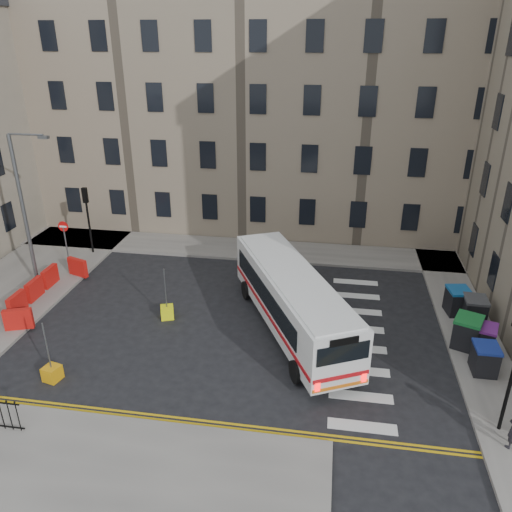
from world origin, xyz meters
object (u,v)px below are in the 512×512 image
(bus, at_px, (292,298))
(wheelie_bin_a, at_px, (485,359))
(wheelie_bin_d, at_px, (474,310))
(bollard_yellow, at_px, (167,312))
(wheelie_bin_e, at_px, (458,301))
(wheelie_bin_b, at_px, (484,338))
(wheelie_bin_c, at_px, (467,332))
(streetlamp, at_px, (23,210))
(bollard_chevron, at_px, (52,373))

(bus, distance_m, wheelie_bin_a, 8.22)
(wheelie_bin_d, relative_size, bollard_yellow, 2.14)
(wheelie_bin_e, relative_size, bollard_yellow, 2.16)
(wheelie_bin_a, relative_size, wheelie_bin_b, 0.91)
(wheelie_bin_c, relative_size, wheelie_bin_e, 1.20)
(wheelie_bin_e, bearing_deg, streetlamp, 172.27)
(bollard_yellow, bearing_deg, streetlamp, 165.55)
(bollard_yellow, bearing_deg, wheelie_bin_e, 10.09)
(wheelie_bin_e, height_order, bollard_chevron, wheelie_bin_e)
(wheelie_bin_c, xyz_separation_m, wheelie_bin_e, (0.18, 2.85, -0.05))
(streetlamp, height_order, wheelie_bin_c, streetlamp)
(streetlamp, distance_m, wheelie_bin_c, 21.94)
(wheelie_bin_a, xyz_separation_m, wheelie_bin_c, (-0.30, 1.80, 0.09))
(wheelie_bin_b, bearing_deg, bollard_yellow, -163.77)
(wheelie_bin_e, distance_m, bollard_yellow, 13.95)
(wheelie_bin_b, xyz_separation_m, wheelie_bin_d, (0.12, 2.28, 0.05))
(wheelie_bin_a, distance_m, bollard_chevron, 17.09)
(bus, distance_m, wheelie_bin_c, 7.63)
(wheelie_bin_a, relative_size, wheelie_bin_e, 0.93)
(bollard_yellow, bearing_deg, wheelie_bin_b, -2.69)
(wheelie_bin_c, bearing_deg, wheelie_bin_e, 109.04)
(wheelie_bin_a, relative_size, bollard_yellow, 2.00)
(bollard_yellow, bearing_deg, wheelie_bin_d, 6.44)
(streetlamp, bearing_deg, wheelie_bin_c, -6.53)
(streetlamp, xyz_separation_m, bus, (13.93, -2.12, -2.72))
(wheelie_bin_c, relative_size, bollard_chevron, 2.60)
(wheelie_bin_b, height_order, wheelie_bin_e, wheelie_bin_e)
(bus, height_order, bollard_chevron, bus)
(bus, height_order, wheelie_bin_d, bus)
(wheelie_bin_a, height_order, wheelie_bin_b, wheelie_bin_a)
(wheelie_bin_c, bearing_deg, bus, -159.88)
(bus, bearing_deg, wheelie_bin_c, -28.66)
(wheelie_bin_a, relative_size, wheelie_bin_c, 0.77)
(bus, bearing_deg, wheelie_bin_d, -14.68)
(streetlamp, bearing_deg, wheelie_bin_e, 1.02)
(wheelie_bin_b, bearing_deg, bus, -165.24)
(wheelie_bin_c, bearing_deg, streetlamp, -163.83)
(wheelie_bin_b, xyz_separation_m, wheelie_bin_e, (-0.45, 3.11, 0.05))
(streetlamp, distance_m, bollard_chevron, 9.73)
(wheelie_bin_a, xyz_separation_m, wheelie_bin_d, (0.45, 3.82, 0.04))
(wheelie_bin_b, distance_m, wheelie_bin_e, 3.14)
(wheelie_bin_b, distance_m, bollard_yellow, 14.20)
(wheelie_bin_d, xyz_separation_m, bollard_chevron, (-17.26, -6.86, -0.50))
(bus, distance_m, bollard_yellow, 6.10)
(wheelie_bin_a, xyz_separation_m, wheelie_bin_e, (-0.12, 4.65, 0.04))
(streetlamp, bearing_deg, wheelie_bin_a, -11.04)
(wheelie_bin_a, relative_size, wheelie_bin_d, 0.93)
(bus, xyz_separation_m, bollard_yellow, (-5.96, 0.07, -1.32))
(wheelie_bin_b, height_order, bollard_yellow, wheelie_bin_b)
(wheelie_bin_c, height_order, wheelie_bin_e, wheelie_bin_c)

